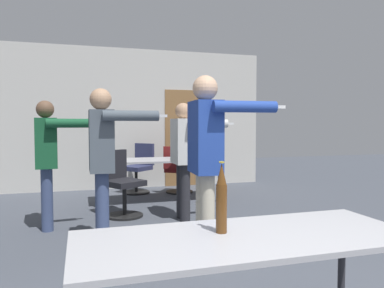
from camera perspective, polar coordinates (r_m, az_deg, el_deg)
back_wall at (r=7.86m, az=-8.64°, el=3.74°), size 5.54×0.12×2.87m
conference_table_near at (r=2.11m, az=8.34°, el=-15.36°), size 1.84×0.74×0.73m
conference_table_far at (r=6.41m, az=-5.16°, el=-2.83°), size 2.08×0.82×0.73m
person_near_casual at (r=3.53m, az=2.24°, el=-0.92°), size 0.79×0.67×1.78m
person_left_plaid at (r=5.01m, az=-21.20°, el=-1.26°), size 0.80×0.67×1.62m
person_center_tall at (r=4.07m, az=-13.44°, el=-1.27°), size 0.77×0.65×1.70m
person_right_polo at (r=5.15m, az=-1.20°, el=-0.99°), size 0.75×0.70×1.61m
office_chair_far_right at (r=7.16m, az=-2.14°, el=-4.21°), size 0.66×0.68×0.91m
office_chair_mid_tucked at (r=5.50m, az=-10.74°, el=-6.17°), size 0.65×0.68×0.94m
office_chair_far_left at (r=7.31m, az=-8.14°, el=-3.87°), size 0.69×0.68×0.94m
beer_bottle at (r=2.08m, az=4.51°, el=-8.39°), size 0.06×0.06×0.39m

